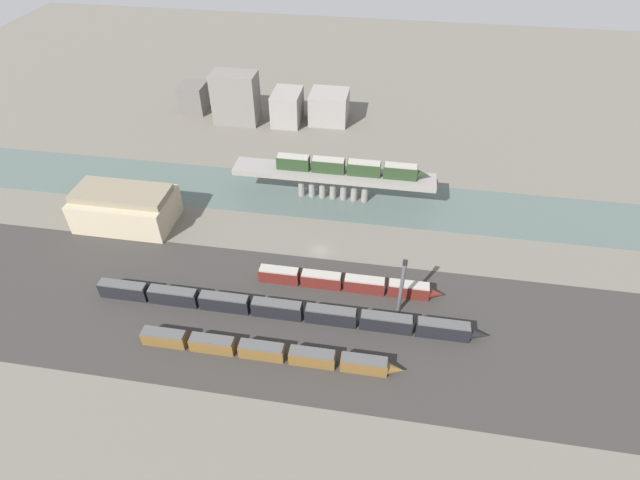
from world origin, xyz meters
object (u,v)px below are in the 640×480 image
object	(u,v)px
train_yard_mid	(282,309)
train_yard_far	(347,283)
train_yard_near	(267,351)
warehouse_building	(125,207)
train_on_bridge	(350,167)
signal_tower	(402,287)

from	to	relation	value
train_yard_mid	train_yard_far	world-z (taller)	train_yard_mid
train_yard_near	warehouse_building	distance (m)	62.58
train_on_bridge	train_yard_far	size ratio (longest dim) A/B	0.98
train_yard_mid	signal_tower	distance (m)	27.14
train_yard_far	train_on_bridge	bearing A→B (deg)	96.30
train_yard_near	train_yard_mid	size ratio (longest dim) A/B	0.63
train_on_bridge	train_yard_mid	xyz separation A→B (m)	(-9.48, -47.45, -9.05)
train_on_bridge	warehouse_building	xyz separation A→B (m)	(-59.24, -20.43, -6.08)
warehouse_building	signal_tower	bearing A→B (deg)	-15.78
train_on_bridge	train_yard_near	size ratio (longest dim) A/B	0.78
train_yard_far	warehouse_building	size ratio (longest dim) A/B	1.70
train_yard_far	signal_tower	distance (m)	14.73
train_yard_mid	train_yard_far	distance (m)	17.40
train_yard_near	warehouse_building	size ratio (longest dim) A/B	2.14
train_on_bridge	warehouse_building	bearing A→B (deg)	-160.98
train_on_bridge	warehouse_building	size ratio (longest dim) A/B	1.66
train_on_bridge	warehouse_building	world-z (taller)	train_on_bridge
warehouse_building	signal_tower	size ratio (longest dim) A/B	1.66
warehouse_building	signal_tower	distance (m)	78.68
train_yard_mid	train_yard_far	size ratio (longest dim) A/B	2.02
train_yard_near	train_yard_mid	world-z (taller)	train_yard_mid
train_yard_near	train_yard_far	size ratio (longest dim) A/B	1.26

